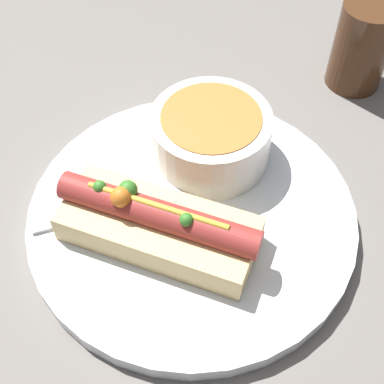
% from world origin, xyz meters
% --- Properties ---
extents(ground_plane, '(4.00, 4.00, 0.00)m').
position_xyz_m(ground_plane, '(0.00, 0.00, 0.00)').
color(ground_plane, slate).
extents(dinner_plate, '(0.29, 0.29, 0.02)m').
position_xyz_m(dinner_plate, '(0.00, 0.00, 0.01)').
color(dinner_plate, white).
rests_on(dinner_plate, ground_plane).
extents(hot_dog, '(0.17, 0.10, 0.06)m').
position_xyz_m(hot_dog, '(-0.01, -0.04, 0.04)').
color(hot_dog, '#E5C17F').
rests_on(hot_dog, dinner_plate).
extents(soup_bowl, '(0.11, 0.11, 0.05)m').
position_xyz_m(soup_bowl, '(-0.02, 0.06, 0.05)').
color(soup_bowl, silver).
rests_on(soup_bowl, dinner_plate).
extents(spoon, '(0.11, 0.14, 0.01)m').
position_xyz_m(spoon, '(-0.03, -0.00, 0.02)').
color(spoon, '#B7B7BC').
rests_on(spoon, dinner_plate).
extents(drinking_glass, '(0.06, 0.06, 0.10)m').
position_xyz_m(drinking_glass, '(0.04, 0.26, 0.05)').
color(drinking_glass, '#4C2D19').
rests_on(drinking_glass, ground_plane).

